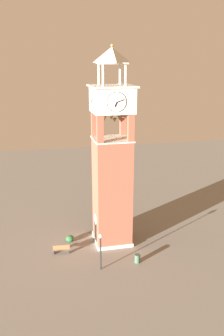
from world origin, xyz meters
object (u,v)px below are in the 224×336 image
object	(u,v)px
park_bench	(61,249)
lamp_post	(101,245)
trash_bin	(137,258)
clock_tower	(112,169)

from	to	relation	value
park_bench	lamp_post	bearing A→B (deg)	43.19
park_bench	trash_bin	size ratio (longest dim) A/B	2.05
park_bench	trash_bin	world-z (taller)	park_bench
lamp_post	trash_bin	world-z (taller)	lamp_post
trash_bin	park_bench	bearing A→B (deg)	-114.71
lamp_post	clock_tower	bearing A→B (deg)	156.35
clock_tower	park_bench	world-z (taller)	clock_tower
park_bench	trash_bin	bearing A→B (deg)	65.29
clock_tower	lamp_post	size ratio (longest dim) A/B	5.51
clock_tower	park_bench	xyz separation A→B (m)	(1.38, -5.28, -7.27)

